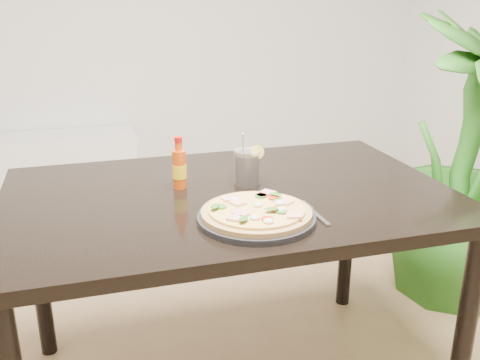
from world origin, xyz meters
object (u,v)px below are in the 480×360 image
object	(u,v)px
plate	(256,218)
houseplant	(467,162)
fork	(313,212)
pizza	(257,211)
dining_table	(230,216)
media_console	(24,176)
hot_sauce_bottle	(179,168)
cola_cup	(247,168)

from	to	relation	value
plate	houseplant	distance (m)	1.33
fork	houseplant	world-z (taller)	houseplant
pizza	plate	bearing A→B (deg)	-178.16
dining_table	pizza	world-z (taller)	pizza
plate	fork	distance (m)	0.17
dining_table	media_console	bearing A→B (deg)	113.19
media_console	dining_table	bearing A→B (deg)	-66.81
dining_table	hot_sauce_bottle	xyz separation A→B (m)	(-0.14, 0.08, 0.15)
plate	pizza	bearing A→B (deg)	1.84
fork	media_console	distance (m)	2.44
dining_table	media_console	distance (m)	2.14
plate	fork	size ratio (longest dim) A/B	1.74
dining_table	hot_sauce_bottle	distance (m)	0.22
plate	media_console	xyz separation A→B (m)	(-0.84, 2.17, -0.51)
dining_table	plate	size ratio (longest dim) A/B	4.27
hot_sauce_bottle	dining_table	bearing A→B (deg)	-29.17
plate	media_console	distance (m)	2.38
plate	hot_sauce_bottle	size ratio (longest dim) A/B	1.93
media_console	hot_sauce_bottle	bearing A→B (deg)	-69.72
plate	houseplant	world-z (taller)	houseplant
pizza	cola_cup	distance (m)	0.30
houseplant	media_console	bearing A→B (deg)	142.03
pizza	hot_sauce_bottle	distance (m)	0.36
hot_sauce_bottle	cola_cup	size ratio (longest dim) A/B	0.96
cola_cup	plate	bearing A→B (deg)	-102.17
dining_table	cola_cup	xyz separation A→B (m)	(0.08, 0.06, 0.14)
cola_cup	houseplant	bearing A→B (deg)	15.21
fork	hot_sauce_bottle	bearing A→B (deg)	134.80
hot_sauce_bottle	cola_cup	distance (m)	0.22
pizza	houseplant	size ratio (longest dim) A/B	0.24
hot_sauce_bottle	cola_cup	world-z (taller)	cola_cup
plate	media_console	bearing A→B (deg)	111.15
plate	houseplant	bearing A→B (deg)	26.98
plate	hot_sauce_bottle	bearing A→B (deg)	115.98
cola_cup	hot_sauce_bottle	bearing A→B (deg)	173.97
pizza	fork	world-z (taller)	pizza
dining_table	plate	bearing A→B (deg)	-87.09
pizza	hot_sauce_bottle	size ratio (longest dim) A/B	1.80
cola_cup	pizza	bearing A→B (deg)	-101.99
dining_table	houseplant	world-z (taller)	houseplant
hot_sauce_bottle	fork	bearing A→B (deg)	-43.49
pizza	media_console	distance (m)	2.39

